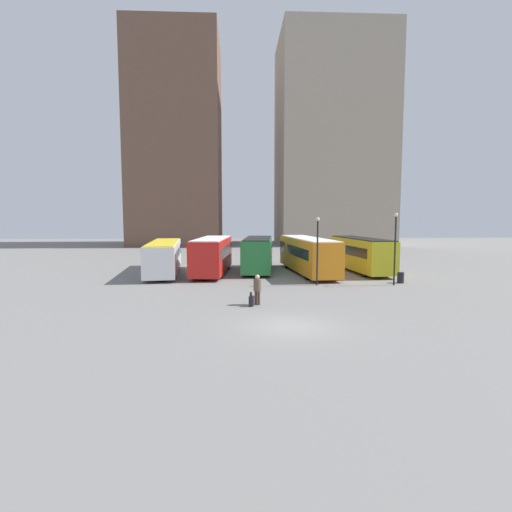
% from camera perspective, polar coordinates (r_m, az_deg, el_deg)
% --- Properties ---
extents(ground_plane, '(160.00, 160.00, 0.00)m').
position_cam_1_polar(ground_plane, '(19.24, 4.89, -10.01)').
color(ground_plane, slate).
extents(building_block_left, '(16.20, 17.92, 38.58)m').
position_cam_1_polar(building_block_left, '(80.14, -11.19, 15.61)').
color(building_block_left, brown).
rests_on(building_block_left, ground_plane).
extents(building_block_right, '(20.54, 17.90, 39.09)m').
position_cam_1_polar(building_block_right, '(81.50, 10.75, 15.63)').
color(building_block_right, tan).
rests_on(building_block_right, ground_plane).
extents(bus_0, '(3.79, 12.52, 2.92)m').
position_cam_1_polar(bus_0, '(37.85, -12.98, 0.02)').
color(bus_0, silver).
rests_on(bus_0, ground_plane).
extents(bus_1, '(3.42, 10.40, 3.27)m').
position_cam_1_polar(bus_1, '(36.76, -6.25, 0.24)').
color(bus_1, red).
rests_on(bus_1, ground_plane).
extents(bus_2, '(3.50, 9.63, 3.21)m').
position_cam_1_polar(bus_2, '(38.21, 0.29, 0.42)').
color(bus_2, '#237A38').
rests_on(bus_2, ground_plane).
extents(bus_3, '(3.76, 12.64, 3.27)m').
position_cam_1_polar(bus_3, '(37.29, 7.31, 0.32)').
color(bus_3, orange).
rests_on(bus_3, ground_plane).
extents(bus_4, '(3.40, 10.54, 3.22)m').
position_cam_1_polar(bus_4, '(39.09, 14.69, 0.37)').
color(bus_4, gold).
rests_on(bus_4, ground_plane).
extents(traveler, '(0.57, 0.57, 1.79)m').
position_cam_1_polar(traveler, '(23.57, 0.20, -4.45)').
color(traveler, '#4C3828').
rests_on(traveler, ground_plane).
extents(suitcase, '(0.35, 0.47, 0.85)m').
position_cam_1_polar(suitcase, '(23.34, -0.65, -6.45)').
color(suitcase, black).
rests_on(suitcase, ground_plane).
extents(lamp_post_0, '(0.28, 0.28, 5.47)m').
position_cam_1_polar(lamp_post_0, '(31.87, 19.27, 1.78)').
color(lamp_post_0, black).
rests_on(lamp_post_0, ground_plane).
extents(lamp_post_1, '(0.28, 0.28, 5.15)m').
position_cam_1_polar(lamp_post_1, '(30.41, 8.77, 1.55)').
color(lamp_post_1, black).
rests_on(lamp_post_1, ground_plane).
extents(trash_bin, '(0.52, 0.52, 0.85)m').
position_cam_1_polar(trash_bin, '(33.40, 19.96, -2.92)').
color(trash_bin, black).
rests_on(trash_bin, ground_plane).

